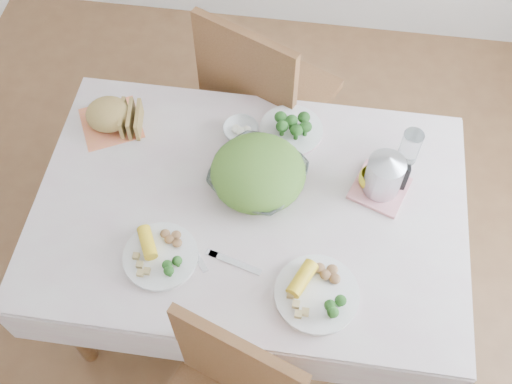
# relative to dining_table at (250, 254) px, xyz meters

# --- Properties ---
(floor) EXTENTS (3.60, 3.60, 0.00)m
(floor) POSITION_rel_dining_table_xyz_m (0.00, 0.00, -0.38)
(floor) COLOR brown
(floor) RESTS_ON ground
(dining_table) EXTENTS (1.40, 0.90, 0.75)m
(dining_table) POSITION_rel_dining_table_xyz_m (0.00, 0.00, 0.00)
(dining_table) COLOR brown
(dining_table) RESTS_ON floor
(tablecloth) EXTENTS (1.50, 1.00, 0.01)m
(tablecloth) POSITION_rel_dining_table_xyz_m (0.00, 0.00, 0.38)
(tablecloth) COLOR beige
(tablecloth) RESTS_ON dining_table
(chair_far) EXTENTS (0.63, 0.63, 1.05)m
(chair_far) POSITION_rel_dining_table_xyz_m (-0.01, 0.74, 0.09)
(chair_far) COLOR brown
(chair_far) RESTS_ON floor
(salad_bowl) EXTENTS (0.42, 0.42, 0.08)m
(salad_bowl) POSITION_rel_dining_table_xyz_m (0.02, 0.10, 0.43)
(salad_bowl) COLOR white
(salad_bowl) RESTS_ON tablecloth
(dinner_plate_left) EXTENTS (0.28, 0.28, 0.02)m
(dinner_plate_left) POSITION_rel_dining_table_xyz_m (-0.26, -0.24, 0.40)
(dinner_plate_left) COLOR white
(dinner_plate_left) RESTS_ON tablecloth
(dinner_plate_right) EXTENTS (0.38, 0.38, 0.02)m
(dinner_plate_right) POSITION_rel_dining_table_xyz_m (0.26, -0.30, 0.40)
(dinner_plate_right) COLOR white
(dinner_plate_right) RESTS_ON tablecloth
(broccoli_plate) EXTENTS (0.28, 0.28, 0.02)m
(broccoli_plate) POSITION_rel_dining_table_xyz_m (0.11, 0.34, 0.40)
(broccoli_plate) COLOR beige
(broccoli_plate) RESTS_ON tablecloth
(napkin) EXTENTS (0.29, 0.29, 0.00)m
(napkin) POSITION_rel_dining_table_xyz_m (-0.58, 0.29, 0.39)
(napkin) COLOR #E97B4E
(napkin) RESTS_ON tablecloth
(bread_loaf) EXTENTS (0.22, 0.21, 0.10)m
(bread_loaf) POSITION_rel_dining_table_xyz_m (-0.58, 0.29, 0.45)
(bread_loaf) COLOR olive
(bread_loaf) RESTS_ON napkin
(fruit_bowl) EXTENTS (0.16, 0.16, 0.04)m
(fruit_bowl) POSITION_rel_dining_table_xyz_m (-0.08, 0.30, 0.41)
(fruit_bowl) COLOR white
(fruit_bowl) RESTS_ON tablecloth
(yellow_mug) EXTENTS (0.11, 0.11, 0.07)m
(yellow_mug) POSITION_rel_dining_table_xyz_m (0.41, 0.14, 0.42)
(yellow_mug) COLOR yellow
(yellow_mug) RESTS_ON tablecloth
(glass_tumbler) EXTENTS (0.08, 0.08, 0.14)m
(glass_tumbler) POSITION_rel_dining_table_xyz_m (0.54, 0.28, 0.45)
(glass_tumbler) COLOR white
(glass_tumbler) RESTS_ON tablecloth
(pink_tray) EXTENTS (0.23, 0.23, 0.01)m
(pink_tray) POSITION_rel_dining_table_xyz_m (0.45, 0.13, 0.40)
(pink_tray) COLOR pink
(pink_tray) RESTS_ON tablecloth
(electric_kettle) EXTENTS (0.14, 0.14, 0.18)m
(electric_kettle) POSITION_rel_dining_table_xyz_m (0.45, 0.13, 0.51)
(electric_kettle) COLOR #B2B5BA
(electric_kettle) RESTS_ON pink_tray
(fork_left) EXTENTS (0.12, 0.14, 0.00)m
(fork_left) POSITION_rel_dining_table_xyz_m (-0.15, -0.21, 0.39)
(fork_left) COLOR silver
(fork_left) RESTS_ON tablecloth
(knife) EXTENTS (0.19, 0.07, 0.00)m
(knife) POSITION_rel_dining_table_xyz_m (-0.02, -0.23, 0.39)
(knife) COLOR silver
(knife) RESTS_ON tablecloth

